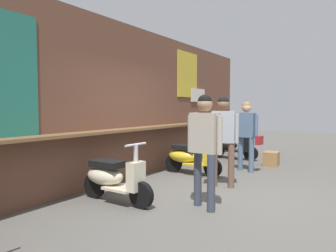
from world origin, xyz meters
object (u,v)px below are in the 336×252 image
scooter_black (231,146)px  shopper_passing (247,129)px  merchandise_crate (271,159)px  shopper_with_handbag (222,132)px  scooter_cream (113,178)px  scooter_yellow (189,157)px  shopper_browsing (205,138)px

scooter_black → shopper_passing: size_ratio=0.86×
scooter_black → merchandise_crate: bearing=-21.4°
shopper_with_handbag → scooter_black: bearing=178.0°
scooter_cream → scooter_yellow: 2.49m
scooter_cream → scooter_black: size_ratio=1.00×
scooter_yellow → shopper_passing: 1.52m
shopper_passing → merchandise_crate: shopper_passing is taller
shopper_passing → scooter_black: bearing=37.3°
shopper_with_handbag → merchandise_crate: (2.72, -0.20, -0.87)m
scooter_black → shopper_passing: (-1.50, -0.98, 0.60)m
scooter_black → shopper_browsing: 4.72m
scooter_black → shopper_passing: bearing=-59.8°
shopper_browsing → merchandise_crate: (4.05, 0.10, -0.87)m
scooter_black → scooter_cream: bearing=-93.1°
scooter_cream → scooter_black: bearing=90.8°
scooter_black → shopper_with_handbag: (-3.14, -1.07, 0.66)m
shopper_with_handbag → merchandise_crate: size_ratio=3.84×
scooter_yellow → shopper_with_handbag: bearing=-31.3°
scooter_cream → shopper_with_handbag: shopper_with_handbag is taller
scooter_black → merchandise_crate: 1.35m
shopper_browsing → merchandise_crate: 4.14m
scooter_yellow → scooter_black: size_ratio=1.00×
scooter_cream → merchandise_crate: size_ratio=3.15×
scooter_black → merchandise_crate: (-0.42, -1.27, -0.21)m
scooter_cream → shopper_passing: shopper_passing is taller
scooter_cream → shopper_with_handbag: 2.22m
scooter_cream → shopper_passing: size_ratio=0.86×
scooter_cream → merchandise_crate: bearing=75.2°
scooter_cream → shopper_browsing: shopper_browsing is taller
scooter_yellow → shopper_passing: bearing=45.4°
scooter_yellow → merchandise_crate: scooter_yellow is taller
shopper_with_handbag → shopper_passing: (1.64, 0.09, -0.05)m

